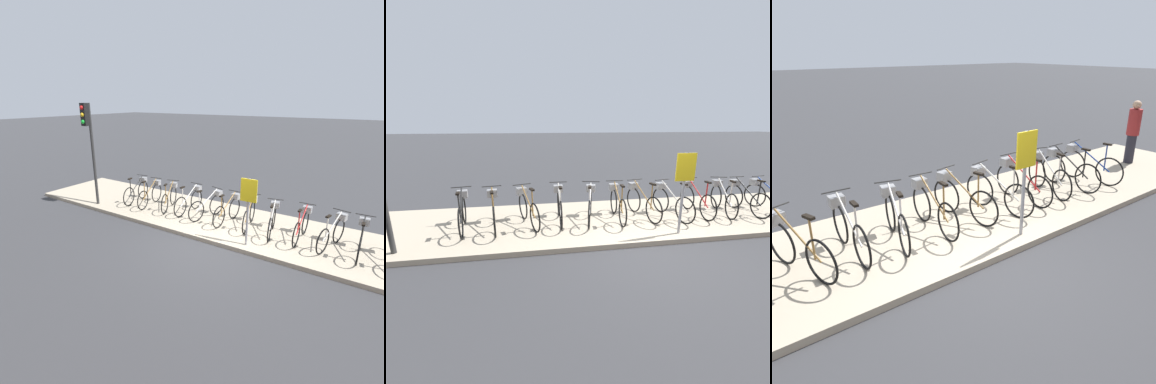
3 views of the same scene
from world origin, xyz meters
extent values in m
plane|color=#38383A|center=(0.00, 0.00, 0.00)|extent=(120.00, 120.00, 0.00)
cube|color=#B7A88E|center=(0.00, 1.50, 0.06)|extent=(16.12, 3.01, 0.12)
torus|color=black|center=(-4.05, 0.83, 0.46)|extent=(0.15, 0.69, 0.69)
torus|color=black|center=(-4.21, 1.76, 0.46)|extent=(0.15, 0.69, 0.69)
cylinder|color=black|center=(-4.13, 1.30, 0.74)|extent=(0.19, 0.95, 0.58)
cylinder|color=black|center=(-4.07, 0.96, 0.77)|extent=(0.04, 0.04, 0.62)
cube|color=black|center=(-4.07, 0.96, 1.10)|extent=(0.10, 0.21, 0.04)
cylinder|color=#262626|center=(-4.21, 1.76, 1.05)|extent=(0.46, 0.10, 0.02)
cube|color=gray|center=(-4.21, 1.81, 0.86)|extent=(0.27, 0.24, 0.18)
torus|color=black|center=(-3.34, 0.79, 0.46)|extent=(0.15, 0.69, 0.69)
torus|color=black|center=(-3.49, 1.73, 0.46)|extent=(0.15, 0.69, 0.69)
cylinder|color=olive|center=(-3.41, 1.26, 0.74)|extent=(0.18, 0.96, 0.58)
cylinder|color=olive|center=(-3.36, 0.92, 0.77)|extent=(0.04, 0.04, 0.62)
cube|color=black|center=(-3.36, 0.92, 1.10)|extent=(0.10, 0.21, 0.04)
cylinder|color=#262626|center=(-3.49, 1.73, 1.05)|extent=(0.46, 0.10, 0.02)
cube|color=gray|center=(-3.50, 1.78, 0.86)|extent=(0.27, 0.24, 0.18)
torus|color=black|center=(-2.46, 0.91, 0.46)|extent=(0.25, 0.66, 0.69)
torus|color=black|center=(-2.76, 1.81, 0.46)|extent=(0.25, 0.66, 0.69)
cylinder|color=olive|center=(-2.61, 1.36, 0.74)|extent=(0.34, 0.92, 0.58)
cylinder|color=olive|center=(-2.50, 1.03, 0.77)|extent=(0.04, 0.04, 0.62)
cube|color=black|center=(-2.50, 1.03, 1.10)|extent=(0.13, 0.21, 0.04)
cylinder|color=#262626|center=(-2.76, 1.81, 1.05)|extent=(0.44, 0.17, 0.02)
cube|color=gray|center=(-2.78, 1.85, 0.86)|extent=(0.29, 0.27, 0.18)
torus|color=black|center=(-1.86, 0.97, 0.46)|extent=(0.06, 0.69, 0.69)
torus|color=black|center=(-1.83, 1.91, 0.46)|extent=(0.06, 0.69, 0.69)
cylinder|color=beige|center=(-1.84, 1.44, 0.74)|extent=(0.06, 0.96, 0.58)
cylinder|color=beige|center=(-1.85, 1.10, 0.77)|extent=(0.03, 0.03, 0.62)
cube|color=black|center=(-1.85, 1.10, 1.10)|extent=(0.08, 0.20, 0.04)
cylinder|color=#262626|center=(-1.83, 1.91, 1.05)|extent=(0.46, 0.04, 0.02)
cube|color=gray|center=(-1.83, 1.96, 0.86)|extent=(0.25, 0.21, 0.18)
torus|color=black|center=(-1.19, 0.90, 0.46)|extent=(0.20, 0.68, 0.69)
torus|color=black|center=(-0.96, 1.82, 0.46)|extent=(0.20, 0.68, 0.69)
cylinder|color=silver|center=(-1.08, 1.36, 0.74)|extent=(0.27, 0.94, 0.58)
cylinder|color=silver|center=(-1.16, 1.03, 0.77)|extent=(0.04, 0.04, 0.62)
cube|color=black|center=(-1.16, 1.03, 1.10)|extent=(0.12, 0.21, 0.04)
cylinder|color=#262626|center=(-0.96, 1.82, 1.05)|extent=(0.45, 0.14, 0.02)
cube|color=gray|center=(-0.95, 1.87, 0.86)|extent=(0.28, 0.25, 0.18)
torus|color=black|center=(-0.38, 0.88, 0.46)|extent=(0.08, 0.69, 0.69)
torus|color=black|center=(-0.31, 1.83, 0.46)|extent=(0.08, 0.69, 0.69)
cylinder|color=olive|center=(-0.34, 1.36, 0.74)|extent=(0.10, 0.96, 0.58)
cylinder|color=olive|center=(-0.37, 1.01, 0.77)|extent=(0.03, 0.03, 0.62)
cube|color=black|center=(-0.37, 1.01, 1.10)|extent=(0.08, 0.20, 0.04)
cylinder|color=#262626|center=(-0.31, 1.83, 1.05)|extent=(0.46, 0.06, 0.02)
cube|color=gray|center=(-0.31, 1.88, 0.86)|extent=(0.25, 0.22, 0.18)
torus|color=black|center=(0.45, 0.95, 0.46)|extent=(0.16, 0.68, 0.69)
torus|color=black|center=(0.29, 1.88, 0.46)|extent=(0.16, 0.68, 0.69)
cylinder|color=olive|center=(0.37, 1.41, 0.74)|extent=(0.20, 0.95, 0.58)
cylinder|color=olive|center=(0.43, 1.07, 0.77)|extent=(0.04, 0.04, 0.62)
cube|color=black|center=(0.43, 1.07, 1.10)|extent=(0.10, 0.21, 0.04)
cylinder|color=#262626|center=(0.29, 1.88, 1.05)|extent=(0.46, 0.10, 0.02)
cube|color=gray|center=(0.28, 1.93, 0.86)|extent=(0.27, 0.24, 0.18)
torus|color=black|center=(1.21, 0.81, 0.46)|extent=(0.17, 0.68, 0.69)
torus|color=black|center=(1.02, 1.74, 0.46)|extent=(0.17, 0.68, 0.69)
cylinder|color=beige|center=(1.12, 1.28, 0.74)|extent=(0.22, 0.95, 0.58)
cylinder|color=beige|center=(1.19, 0.94, 0.77)|extent=(0.04, 0.04, 0.62)
cube|color=black|center=(1.19, 0.94, 1.10)|extent=(0.11, 0.21, 0.04)
cylinder|color=#262626|center=(1.02, 1.74, 1.05)|extent=(0.46, 0.11, 0.02)
cube|color=gray|center=(1.02, 1.79, 0.86)|extent=(0.27, 0.24, 0.18)
torus|color=black|center=(1.90, 0.90, 0.46)|extent=(0.04, 0.69, 0.69)
torus|color=black|center=(1.91, 1.85, 0.46)|extent=(0.04, 0.69, 0.69)
cylinder|color=red|center=(1.90, 1.37, 0.74)|extent=(0.04, 0.96, 0.58)
cylinder|color=red|center=(1.90, 1.03, 0.77)|extent=(0.03, 0.03, 0.62)
cube|color=black|center=(1.90, 1.03, 1.10)|extent=(0.07, 0.20, 0.04)
cylinder|color=#262626|center=(1.91, 1.85, 1.05)|extent=(0.46, 0.03, 0.02)
cube|color=gray|center=(1.91, 1.90, 0.86)|extent=(0.24, 0.20, 0.18)
torus|color=black|center=(2.56, 0.88, 0.46)|extent=(0.21, 0.68, 0.69)
torus|color=black|center=(2.80, 1.79, 0.46)|extent=(0.21, 0.68, 0.69)
cylinder|color=beige|center=(2.68, 1.34, 0.74)|extent=(0.27, 0.94, 0.58)
cylinder|color=beige|center=(2.59, 1.00, 0.77)|extent=(0.04, 0.04, 0.62)
cube|color=black|center=(2.59, 1.00, 1.10)|extent=(0.12, 0.21, 0.04)
cylinder|color=#262626|center=(2.80, 1.79, 1.05)|extent=(0.45, 0.14, 0.02)
cube|color=gray|center=(2.81, 1.84, 0.86)|extent=(0.28, 0.25, 0.18)
torus|color=black|center=(3.36, 0.81, 0.46)|extent=(0.04, 0.69, 0.69)
torus|color=black|center=(3.35, 1.75, 0.46)|extent=(0.04, 0.69, 0.69)
cylinder|color=black|center=(3.35, 1.28, 0.74)|extent=(0.04, 0.96, 0.58)
cylinder|color=black|center=(3.36, 0.94, 0.77)|extent=(0.03, 0.03, 0.62)
cube|color=black|center=(3.36, 0.94, 1.10)|extent=(0.07, 0.20, 0.04)
cylinder|color=#262626|center=(3.35, 1.75, 1.05)|extent=(0.46, 0.03, 0.02)
cube|color=gray|center=(3.35, 1.80, 0.86)|extent=(0.24, 0.20, 0.18)
cylinder|color=#2D2D2D|center=(-5.18, 0.35, 1.93)|extent=(0.10, 0.10, 3.61)
cube|color=black|center=(-5.18, 0.17, 3.36)|extent=(0.24, 0.20, 0.75)
sphere|color=red|center=(-5.18, 0.07, 3.58)|extent=(0.14, 0.14, 0.14)
sphere|color=gold|center=(-5.18, 0.07, 3.35)|extent=(0.14, 0.14, 0.14)
sphere|color=green|center=(-5.18, 0.07, 3.12)|extent=(0.14, 0.14, 0.14)
cylinder|color=#99999E|center=(0.77, 0.30, 1.03)|extent=(0.06, 0.06, 1.83)
cube|color=yellow|center=(0.77, 0.28, 1.65)|extent=(0.44, 0.03, 0.60)
camera|label=1|loc=(3.51, -6.55, 3.87)|focal=28.00mm
camera|label=2|loc=(-2.39, -4.67, 2.58)|focal=24.00mm
camera|label=3|loc=(-3.59, -3.75, 3.18)|focal=35.00mm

